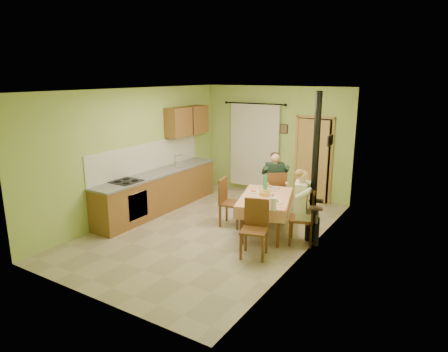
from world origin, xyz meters
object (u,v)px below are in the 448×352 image
Objects in this scene: man_far at (275,177)px; chair_far at (274,202)px; dining_table at (265,214)px; chair_right at (302,228)px; man_right at (303,198)px; chair_left at (231,212)px; chair_near at (254,240)px; stove_flue at (314,188)px.

chair_far is at bearing -90.00° from man_far.
chair_right reaches higher than dining_table.
chair_far is 1.70m from man_right.
chair_far is at bearing 145.03° from chair_left.
chair_near is at bearing 135.64° from chair_right.
stove_flue is at bearing -40.20° from chair_right.
chair_left is at bearing 69.65° from man_right.
man_far is (0.48, 1.08, 0.59)m from chair_left.
chair_left reaches higher than dining_table.
chair_left is (-1.60, 0.09, -0.00)m from chair_right.
man_far is 1.54m from stove_flue.
man_far is at bearing 26.53° from chair_right.
dining_table is at bearing 66.02° from chair_right.
chair_right is 1.00× the size of chair_left.
chair_left is 1.32m from man_far.
chair_far is at bearing 26.61° from chair_right.
man_far reaches higher than chair_right.
chair_near and chair_left have the same top height.
man_right is at bearing 76.35° from chair_left.
chair_near is at bearing 35.85° from chair_left.
chair_right is at bearing -90.00° from man_right.
chair_left is at bearing 69.83° from chair_right.
chair_right is 1.72m from man_far.
dining_table is at bearing -89.63° from chair_near.
chair_far reaches higher than dining_table.
chair_near is 1.00× the size of chair_left.
chair_near is 0.36× the size of stove_flue.
dining_table is 1.10m from chair_far.
dining_table is 0.83m from chair_right.
man_far reaches higher than chair_left.
chair_near is 0.72× the size of man_right.
chair_right is at bearing -81.70° from chair_far.
chair_far is at bearing 26.13° from man_right.
chair_far reaches higher than chair_right.
chair_near is 1.23m from man_right.
dining_table is at bearing -109.88° from man_far.
man_far is at bearing 142.30° from stove_flue.
chair_far reaches higher than chair_left.
chair_far is at bearing 87.42° from dining_table.
man_far and man_right have the same top height.
stove_flue is at bearing -72.73° from chair_far.
man_right is (0.49, 0.96, 0.59)m from chair_near.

